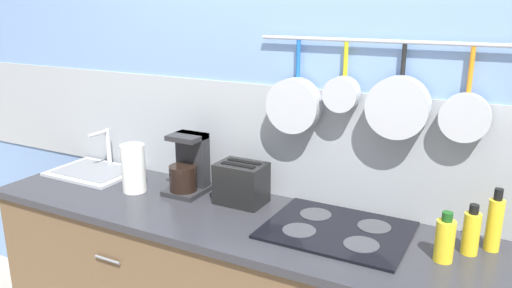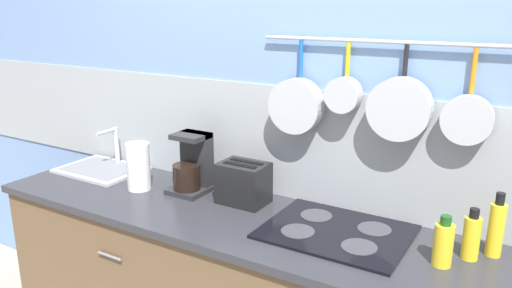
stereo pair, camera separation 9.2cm
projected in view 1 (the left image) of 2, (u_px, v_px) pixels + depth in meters
wall_back at (320, 124)px, 2.24m from camera, size 7.20×0.16×2.60m
countertop at (286, 231)px, 2.06m from camera, size 2.93×0.61×0.03m
sink_basin at (94, 170)px, 2.70m from camera, size 0.44×0.33×0.22m
paper_towel_roll at (134, 168)px, 2.42m from camera, size 0.12×0.12×0.23m
coffee_maker at (189, 168)px, 2.41m from camera, size 0.18×0.19×0.29m
toaster at (241, 183)px, 2.28m from camera, size 0.24×0.16×0.19m
cooktop at (337, 230)px, 2.02m from camera, size 0.57×0.45×0.01m
bottle_cooking_wine at (445, 239)px, 1.77m from camera, size 0.07×0.07×0.19m
bottle_olive_oil at (471, 232)px, 1.82m from camera, size 0.06×0.06×0.19m
bottle_hot_sauce at (494, 223)px, 1.84m from camera, size 0.06×0.06×0.24m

